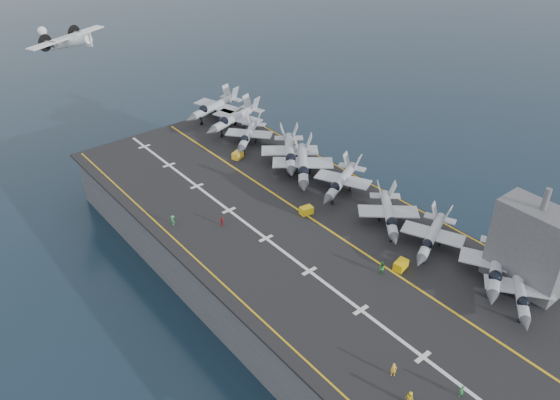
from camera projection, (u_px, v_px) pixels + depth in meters
ground at (295, 275)px, 92.13m from camera, size 500.00×500.00×0.00m
hull at (295, 251)px, 89.45m from camera, size 36.00×90.00×10.00m
flight_deck at (296, 225)px, 86.67m from camera, size 38.00×92.00×0.40m
foul_line at (310, 218)px, 88.14m from camera, size 0.35×90.00×0.02m
landing_centerline at (266, 238)px, 83.36m from camera, size 0.50×90.00×0.02m
deck_edge_port at (205, 267)px, 77.52m from camera, size 0.25×90.00×0.02m
deck_edge_stbd at (375, 187)px, 96.38m from camera, size 0.25×90.00×0.02m
island_superstructure at (534, 238)px, 70.81m from camera, size 5.00×10.00×15.00m
fighter_jet_0 at (520, 289)px, 70.24m from camera, size 15.72×14.84×4.55m
fighter_jet_1 at (497, 264)px, 74.02m from camera, size 17.77×15.76×5.16m
fighter_jet_2 at (432, 235)px, 80.00m from camera, size 16.26×13.91×4.77m
fighter_jet_3 at (389, 213)px, 84.88m from camera, size 16.47×16.86×4.92m
fighter_jet_4 at (341, 180)px, 93.30m from camera, size 17.19×14.88×5.02m
fighter_jet_5 at (303, 164)px, 97.60m from camera, size 18.99×19.69×5.72m
fighter_jet_6 at (290, 151)px, 101.81m from camera, size 18.32×19.27×5.58m
fighter_jet_7 at (248, 134)px, 108.90m from camera, size 16.75×16.25×4.87m
fighter_jet_8 at (235, 117)px, 114.96m from camera, size 18.55×14.91×5.61m
tow_cart_a at (401, 265)px, 76.92m from camera, size 2.40×1.83×1.29m
tow_cart_b at (306, 210)px, 88.85m from camera, size 2.23×1.62×1.23m
tow_cart_c at (238, 155)px, 105.13m from camera, size 2.60×2.19×1.33m
crew_0 at (410, 398)px, 57.78m from camera, size 0.85×1.17×1.82m
crew_1 at (394, 370)px, 60.96m from camera, size 1.30×1.28×1.83m
crew_3 at (173, 220)px, 85.99m from camera, size 0.71×1.05×1.73m
crew_4 at (222, 221)px, 85.89m from camera, size 0.69×0.99×1.59m
crew_6 at (462, 391)px, 58.61m from camera, size 1.09×0.79×1.70m
crew_7 at (381, 268)px, 75.81m from camera, size 1.44×1.21×2.03m
transport_plane at (68, 43)px, 114.04m from camera, size 23.28×20.10×4.62m
fighter_jet_9 at (214, 106)px, 120.14m from camera, size 18.55×14.91×5.61m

